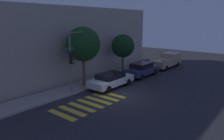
# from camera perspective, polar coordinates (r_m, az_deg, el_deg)

# --- Properties ---
(ground_plane) EXTENTS (60.00, 60.00, 0.00)m
(ground_plane) POSITION_cam_1_polar(r_m,az_deg,el_deg) (17.58, 2.00, -6.98)
(ground_plane) COLOR #28282D
(sidewalk) EXTENTS (26.00, 2.33, 0.14)m
(sidewalk) POSITION_cam_1_polar(r_m,az_deg,el_deg) (20.35, -7.86, -4.09)
(sidewalk) COLOR gray
(sidewalk) RESTS_ON ground
(building_row) EXTENTS (26.00, 6.00, 7.27)m
(building_row) POSITION_cam_1_polar(r_m,az_deg,el_deg) (23.16, -15.94, 6.61)
(building_row) COLOR #A89E8E
(building_row) RESTS_ON ground
(crosswalk) EXTENTS (5.60, 2.60, 0.00)m
(crosswalk) POSITION_cam_1_polar(r_m,az_deg,el_deg) (16.28, -5.74, -8.68)
(crosswalk) COLOR gold
(crosswalk) RESTS_ON ground
(traffic_light_pole) EXTENTS (2.65, 0.56, 5.17)m
(traffic_light_pole) POSITION_cam_1_polar(r_m,az_deg,el_deg) (17.93, -9.47, 4.56)
(traffic_light_pole) COLOR slate
(traffic_light_pole) RESTS_ON ground
(sedan_near_corner) EXTENTS (4.63, 1.88, 1.33)m
(sedan_near_corner) POSITION_cam_1_polar(r_m,az_deg,el_deg) (19.71, -0.23, -2.56)
(sedan_near_corner) COLOR silver
(sedan_near_corner) RESTS_ON ground
(sedan_middle) EXTENTS (4.51, 1.87, 1.50)m
(sedan_middle) POSITION_cam_1_polar(r_m,az_deg,el_deg) (23.86, 7.78, 0.22)
(sedan_middle) COLOR #2D3351
(sedan_middle) RESTS_ON ground
(pickup_truck) EXTENTS (5.44, 2.01, 1.73)m
(pickup_truck) POSITION_cam_1_polar(r_m,az_deg,el_deg) (29.18, 14.12, 2.45)
(pickup_truck) COLOR tan
(pickup_truck) RESTS_ON ground
(tree_near_corner) EXTENTS (3.05, 3.05, 5.44)m
(tree_near_corner) POSITION_cam_1_polar(r_m,az_deg,el_deg) (19.51, -7.57, 6.68)
(tree_near_corner) COLOR brown
(tree_near_corner) RESTS_ON ground
(tree_midblock) EXTENTS (2.53, 2.53, 4.49)m
(tree_midblock) POSITION_cam_1_polar(r_m,az_deg,el_deg) (24.02, 2.86, 6.27)
(tree_midblock) COLOR brown
(tree_midblock) RESTS_ON ground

